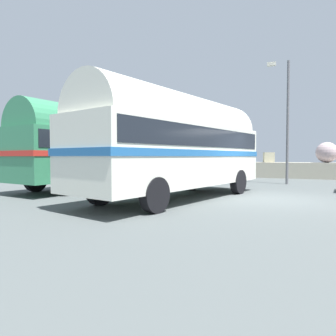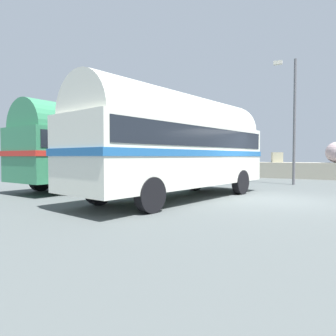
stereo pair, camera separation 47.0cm
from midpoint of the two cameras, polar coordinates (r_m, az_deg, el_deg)
ground at (r=11.11m, az=20.89°, el=-5.74°), size 32.00×26.00×0.02m
breakwater at (r=22.80m, az=24.06°, el=-0.02°), size 31.36×2.27×2.50m
vintage_coach at (r=10.67m, az=3.23°, el=5.06°), size 4.26×8.90×3.70m
second_coach at (r=14.84m, az=-11.31°, el=4.21°), size 3.53×8.83×3.70m
lamp_post at (r=17.55m, az=23.13°, el=9.24°), size 1.15×0.24×6.63m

